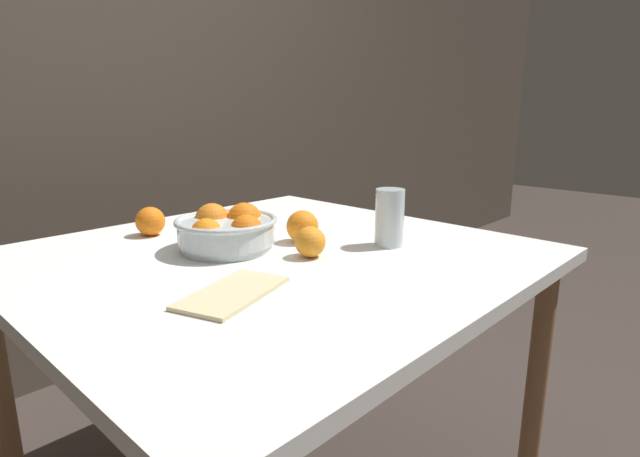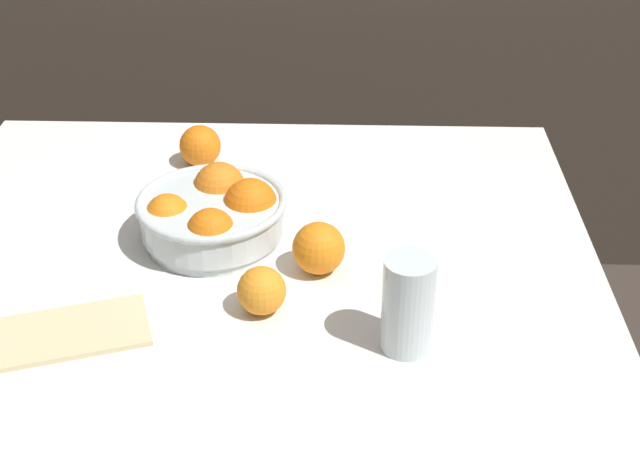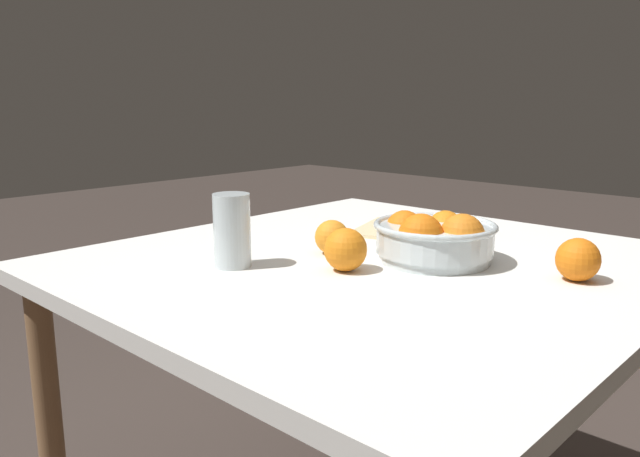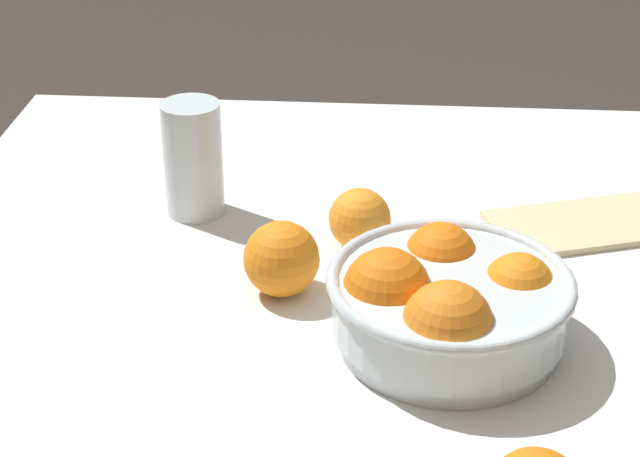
{
  "view_description": "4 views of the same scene",
  "coord_description": "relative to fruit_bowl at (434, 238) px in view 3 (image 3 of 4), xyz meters",
  "views": [
    {
      "loc": [
        -0.71,
        -0.83,
        1.04
      ],
      "look_at": [
        0.09,
        -0.07,
        0.77
      ],
      "focal_mm": 28.0,
      "sensor_mm": 36.0,
      "label": 1
    },
    {
      "loc": [
        0.14,
        -1.08,
        1.47
      ],
      "look_at": [
        0.11,
        0.0,
        0.79
      ],
      "focal_mm": 50.0,
      "sensor_mm": 36.0,
      "label": 2
    },
    {
      "loc": [
        0.93,
        0.72,
        1.02
      ],
      "look_at": [
        0.1,
        -0.05,
        0.78
      ],
      "focal_mm": 35.0,
      "sensor_mm": 36.0,
      "label": 3
    },
    {
      "loc": [
        0.0,
        0.94,
        1.3
      ],
      "look_at": [
        0.07,
        -0.0,
        0.78
      ],
      "focal_mm": 60.0,
      "sensor_mm": 36.0,
      "label": 4
    }
  ],
  "objects": [
    {
      "name": "napkin",
      "position": [
        -0.17,
        -0.24,
        -0.04
      ],
      "size": [
        0.24,
        0.17,
        0.01
      ],
      "primitive_type": "cube",
      "rotation": [
        0.0,
        0.0,
        0.32
      ],
      "color": "beige",
      "rests_on": "dining_table"
    },
    {
      "name": "fruit_bowl",
      "position": [
        0.0,
        0.0,
        0.0
      ],
      "size": [
        0.23,
        0.23,
        0.1
      ],
      "color": "silver",
      "rests_on": "dining_table"
    },
    {
      "name": "orange_loose_near_bowl",
      "position": [
        0.09,
        -0.18,
        -0.01
      ],
      "size": [
        0.07,
        0.07,
        0.07
      ],
      "primitive_type": "sphere",
      "color": "orange",
      "rests_on": "dining_table"
    },
    {
      "name": "orange_loose_front",
      "position": [
        -0.06,
        0.25,
        -0.01
      ],
      "size": [
        0.07,
        0.07,
        0.07
      ],
      "primitive_type": "sphere",
      "color": "orange",
      "rests_on": "dining_table"
    },
    {
      "name": "juice_glass",
      "position": [
        0.28,
        -0.25,
        0.02
      ],
      "size": [
        0.07,
        0.07,
        0.14
      ],
      "color": "#F4A314",
      "rests_on": "dining_table"
    },
    {
      "name": "dining_table",
      "position": [
        0.06,
        -0.09,
        -0.12
      ],
      "size": [
        1.06,
        1.02,
        0.72
      ],
      "color": "white",
      "rests_on": "ground_plane"
    },
    {
      "name": "orange_loose_aside",
      "position": [
        0.16,
        -0.08,
        -0.01
      ],
      "size": [
        0.08,
        0.08,
        0.08
      ],
      "primitive_type": "sphere",
      "color": "orange",
      "rests_on": "dining_table"
    }
  ]
}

